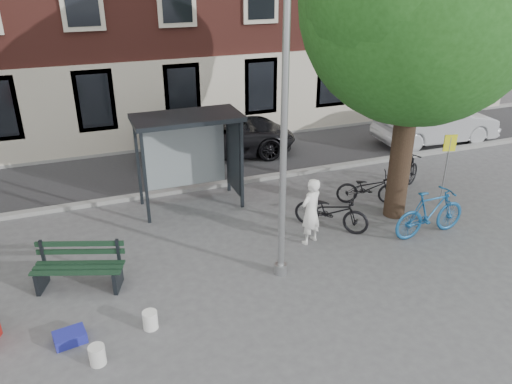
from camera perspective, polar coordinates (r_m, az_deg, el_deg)
The scene contains 18 objects.
ground at distance 11.19m, azimuth 2.82°, elevation -9.24°, with size 90.00×90.00×0.00m, color #4C4C4F.
road at distance 17.11m, azimuth -6.53°, elevation 3.21°, with size 40.00×4.00×0.01m, color #28282B.
curb_near at distance 15.30m, azimuth -4.62°, elevation 0.83°, with size 40.00×0.25×0.12m, color gray.
curb_far at distance 18.91m, azimuth -8.10°, elevation 5.44°, with size 40.00×0.25×0.12m, color gray.
lamppost at distance 9.90m, azimuth 3.15°, elevation 4.21°, with size 0.28×0.35×6.11m.
bus_shelter at distance 13.67m, azimuth -6.27°, elevation 6.15°, with size 2.85×1.45×2.62m.
painter at distance 12.00m, azimuth 6.27°, elevation -2.21°, with size 0.61×0.40×1.68m, color white.
bench at distance 11.17m, azimuth -19.54°, elevation -8.25°, with size 1.94×1.17×0.95m.
bike_a at distance 14.41m, azimuth 12.70°, elevation 0.46°, with size 0.62×1.77×0.93m, color black.
bike_b at distance 13.08m, azimuth 19.32°, elevation -2.26°, with size 0.58×2.05×1.23m, color #184F84.
bike_c at distance 12.81m, azimuth 8.60°, elevation -2.18°, with size 0.67×1.93×1.02m, color black.
bike_d at distance 15.46m, azimuth 16.78°, elevation 2.02°, with size 0.51×1.81×1.09m, color black.
car_dark at distance 17.75m, azimuth -4.16°, elevation 6.65°, with size 2.46×5.33×1.48m, color black.
car_silver at distance 20.03m, azimuth 19.91°, elevation 7.44°, with size 1.63×4.67×1.54m, color #B6B8BE.
blue_crate at distance 9.97m, azimuth -20.49°, elevation -15.28°, with size 0.55×0.40×0.20m, color #202595.
bucket_a at distance 9.33m, azimuth -17.69°, elevation -17.33°, with size 0.28×0.28×0.36m, color silver.
bucket_b at distance 9.82m, azimuth -12.00°, elevation -14.12°, with size 0.28×0.28×0.36m, color white.
notice_sign at distance 14.57m, azimuth 21.12°, elevation 4.11°, with size 0.35×0.12×2.06m.
Camera 1 is at (-3.79, -8.46, 6.27)m, focal length 35.00 mm.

